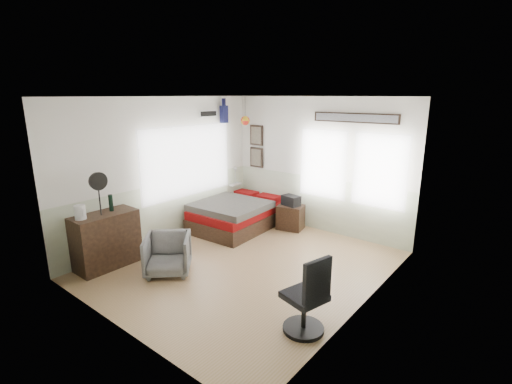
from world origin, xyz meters
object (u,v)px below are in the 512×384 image
at_px(dresser, 106,240).
at_px(armchair, 168,254).
at_px(bed, 237,215).
at_px(task_chair, 308,302).
at_px(nightstand, 291,217).

distance_m(dresser, armchair, 1.08).
height_order(bed, dresser, dresser).
bearing_deg(dresser, task_chair, 8.42).
height_order(nightstand, task_chair, task_chair).
bearing_deg(armchair, dresser, 162.24).
distance_m(armchair, nightstand, 2.89).
relative_size(dresser, nightstand, 1.97).
xyz_separation_m(bed, armchair, (0.53, -2.21, 0.03)).
relative_size(bed, nightstand, 3.77).
height_order(armchair, task_chair, task_chair).
xyz_separation_m(bed, task_chair, (3.03, -2.16, 0.11)).
bearing_deg(dresser, nightstand, 67.75).
distance_m(bed, dresser, 2.71).
distance_m(dresser, task_chair, 3.51).
bearing_deg(task_chair, nightstand, 141.56).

